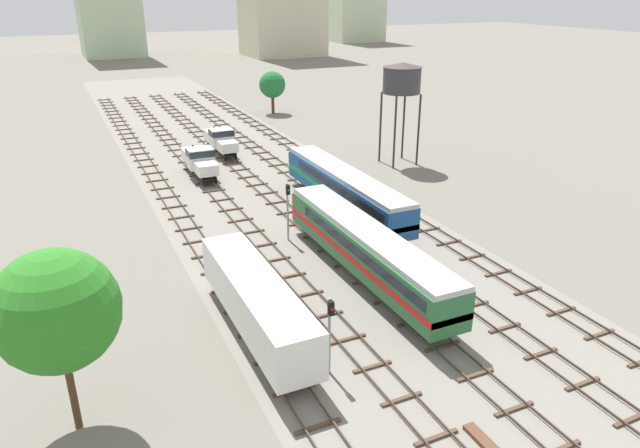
{
  "coord_description": "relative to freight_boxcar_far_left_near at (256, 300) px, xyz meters",
  "views": [
    {
      "loc": [
        -18.54,
        2.61,
        19.58
      ],
      "look_at": [
        0.0,
        42.52,
        1.5
      ],
      "focal_mm": 32.38,
      "sensor_mm": 36.0,
      "label": 1
    }
  ],
  "objects": [
    {
      "name": "ground_plane",
      "position": [
        9.4,
        24.78,
        -2.45
      ],
      "size": [
        480.0,
        480.0,
        0.0
      ],
      "primitive_type": "plane",
      "color": "slate"
    },
    {
      "name": "ballast_bed",
      "position": [
        9.4,
        24.78,
        -2.45
      ],
      "size": [
        22.81,
        176.0,
        0.01
      ],
      "primitive_type": "cube",
      "color": "gray",
      "rests_on": "ground"
    },
    {
      "name": "track_far_left",
      "position": [
        -0.01,
        25.78,
        -2.31
      ],
      "size": [
        2.4,
        126.0,
        0.29
      ],
      "color": "#47382D",
      "rests_on": "ground"
    },
    {
      "name": "track_left",
      "position": [
        4.7,
        25.78,
        -2.31
      ],
      "size": [
        2.4,
        126.0,
        0.29
      ],
      "color": "#47382D",
      "rests_on": "ground"
    },
    {
      "name": "track_centre_left",
      "position": [
        9.4,
        25.78,
        -2.31
      ],
      "size": [
        2.4,
        126.0,
        0.29
      ],
      "color": "#47382D",
      "rests_on": "ground"
    },
    {
      "name": "track_centre",
      "position": [
        14.1,
        25.78,
        -2.31
      ],
      "size": [
        2.4,
        126.0,
        0.29
      ],
      "color": "#47382D",
      "rests_on": "ground"
    },
    {
      "name": "track_centre_right",
      "position": [
        18.81,
        25.78,
        -2.31
      ],
      "size": [
        2.4,
        126.0,
        0.29
      ],
      "color": "#47382D",
      "rests_on": "ground"
    },
    {
      "name": "freight_boxcar_far_left_near",
      "position": [
        0.0,
        0.0,
        0.0
      ],
      "size": [
        2.87,
        14.0,
        3.6
      ],
      "color": "white",
      "rests_on": "ground"
    },
    {
      "name": "diesel_railcar_centre_left_mid",
      "position": [
        9.4,
        3.55,
        0.15
      ],
      "size": [
        2.96,
        20.5,
        3.8
      ],
      "color": "#286638",
      "rests_on": "ground"
    },
    {
      "name": "diesel_railcar_centre_midfar",
      "position": [
        14.1,
        15.98,
        0.15
      ],
      "size": [
        2.96,
        20.5,
        3.8
      ],
      "color": "#194C8C",
      "rests_on": "ground"
    },
    {
      "name": "shunter_loco_left_far",
      "position": [
        4.7,
        32.73,
        -0.44
      ],
      "size": [
        2.74,
        8.46,
        3.1
      ],
      "color": "white",
      "rests_on": "ground"
    },
    {
      "name": "shunter_loco_centre_left_farther",
      "position": [
        9.4,
        40.82,
        -0.44
      ],
      "size": [
        2.74,
        8.46,
        3.1
      ],
      "color": "white",
      "rests_on": "ground"
    },
    {
      "name": "water_tower",
      "position": [
        27.56,
        28.24,
        7.45
      ],
      "size": [
        4.52,
        4.52,
        11.77
      ],
      "color": "#2D2826",
      "rests_on": "ground"
    },
    {
      "name": "signal_post_nearest",
      "position": [
        2.35,
        -5.12,
        0.54
      ],
      "size": [
        0.28,
        0.47,
        4.65
      ],
      "color": "gray",
      "rests_on": "ground"
    },
    {
      "name": "signal_post_near",
      "position": [
        7.05,
        12.5,
        0.74
      ],
      "size": [
        0.28,
        0.47,
        4.99
      ],
      "color": "gray",
      "rests_on": "ground"
    },
    {
      "name": "lineside_tree_1",
      "position": [
        24.52,
        62.59,
        2.23
      ],
      "size": [
        4.34,
        4.34,
        6.89
      ],
      "color": "#4C331E",
      "rests_on": "ground"
    },
    {
      "name": "lineside_tree_2",
      "position": [
        -10.41,
        -3.76,
        3.96
      ],
      "size": [
        5.62,
        5.62,
        9.23
      ],
      "color": "#4C331E",
      "rests_on": "ground"
    }
  ]
}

